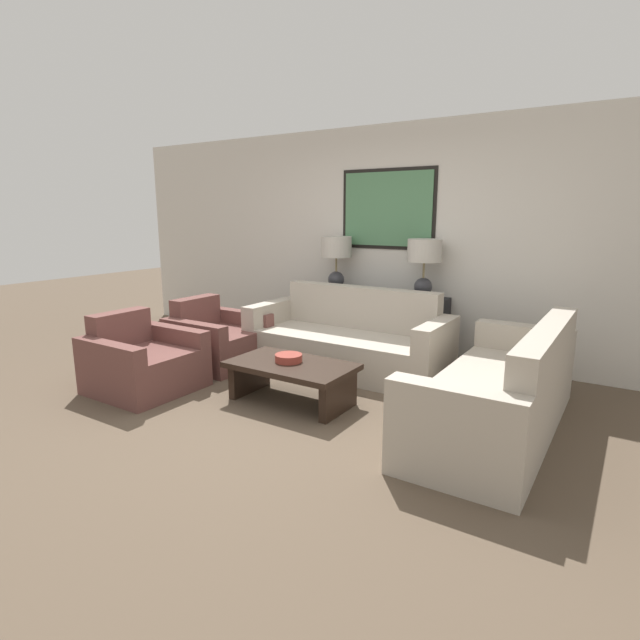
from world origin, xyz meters
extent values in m
plane|color=brown|center=(0.00, 0.00, 0.00)|extent=(20.00, 20.00, 0.00)
cube|color=beige|center=(0.00, 2.37, 1.32)|extent=(8.05, 0.10, 2.65)
cube|color=black|center=(0.00, 2.32, 1.70)|extent=(1.18, 0.01, 0.92)
cube|color=#4C7F56|center=(0.00, 2.31, 1.70)|extent=(1.10, 0.02, 0.84)
cube|color=black|center=(0.00, 2.10, 0.37)|extent=(1.65, 0.39, 0.74)
cylinder|color=#333338|center=(-0.56, 2.10, 0.75)|extent=(0.17, 0.17, 0.02)
sphere|color=#333338|center=(-0.56, 2.10, 0.86)|extent=(0.20, 0.20, 0.20)
cylinder|color=#8C7A51|center=(-0.56, 2.10, 1.05)|extent=(0.02, 0.02, 0.17)
cylinder|color=#B2ADA3|center=(-0.56, 2.10, 1.26)|extent=(0.37, 0.37, 0.24)
cylinder|color=#333338|center=(0.56, 2.10, 0.75)|extent=(0.17, 0.17, 0.02)
sphere|color=#333338|center=(0.56, 2.10, 0.86)|extent=(0.20, 0.20, 0.20)
cylinder|color=#8C7A51|center=(0.56, 2.10, 1.05)|extent=(0.02, 0.02, 0.17)
cylinder|color=#B2ADA3|center=(0.56, 2.10, 1.26)|extent=(0.37, 0.37, 0.24)
cube|color=#ADA393|center=(0.00, 1.28, 0.20)|extent=(1.81, 0.67, 0.40)
cube|color=#ADA393|center=(0.00, 1.71, 0.43)|extent=(1.81, 0.18, 0.86)
cube|color=#ADA393|center=(-0.99, 1.37, 0.32)|extent=(0.18, 0.85, 0.65)
cube|color=#ADA393|center=(0.99, 1.37, 0.32)|extent=(0.18, 0.85, 0.65)
cube|color=#ADA393|center=(1.63, 0.69, 0.20)|extent=(0.67, 1.81, 0.40)
cube|color=#ADA393|center=(2.05, 0.69, 0.43)|extent=(0.18, 1.81, 0.86)
cube|color=#ADA393|center=(1.72, 1.68, 0.32)|extent=(0.85, 0.18, 0.65)
cube|color=#ADA393|center=(1.72, -0.31, 0.32)|extent=(0.85, 0.18, 0.65)
cube|color=black|center=(0.06, 0.31, 0.34)|extent=(1.10, 0.64, 0.05)
cube|color=black|center=(-0.43, 0.31, 0.16)|extent=(0.07, 0.51, 0.31)
cube|color=black|center=(0.54, 0.31, 0.16)|extent=(0.07, 0.51, 0.31)
cylinder|color=#93382D|center=(0.01, 0.33, 0.40)|extent=(0.24, 0.24, 0.07)
cube|color=brown|center=(-1.21, 0.81, 0.19)|extent=(0.69, 0.60, 0.39)
cube|color=brown|center=(-1.64, 0.81, 0.36)|extent=(0.18, 0.60, 0.73)
cube|color=brown|center=(-1.30, 0.44, 0.27)|extent=(0.87, 0.14, 0.55)
cube|color=brown|center=(-1.30, 1.18, 0.27)|extent=(0.87, 0.14, 0.55)
cube|color=brown|center=(-1.21, -0.18, 0.19)|extent=(0.69, 0.60, 0.39)
cube|color=brown|center=(-1.64, -0.18, 0.36)|extent=(0.18, 0.60, 0.73)
cube|color=brown|center=(-1.30, -0.55, 0.27)|extent=(0.87, 0.14, 0.55)
cube|color=brown|center=(-1.30, 0.19, 0.27)|extent=(0.87, 0.14, 0.55)
camera|label=1|loc=(2.55, -3.09, 1.66)|focal=28.00mm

